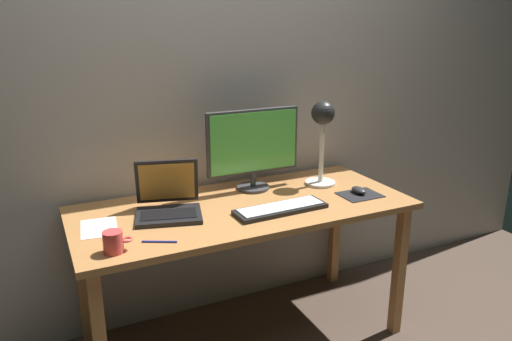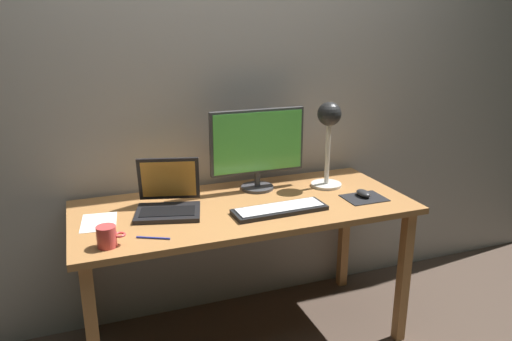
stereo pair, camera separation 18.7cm
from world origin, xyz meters
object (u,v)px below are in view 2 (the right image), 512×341
desk_lamp (329,128)px  mouse (363,193)px  monitor (257,145)px  laptop (168,196)px  coffee_mug (107,237)px  pen (153,238)px  keyboard_main (280,209)px

desk_lamp → mouse: desk_lamp is taller
monitor → laptop: 0.53m
monitor → coffee_mug: 0.92m
monitor → coffee_mug: size_ratio=4.46×
monitor → pen: size_ratio=3.55×
coffee_mug → laptop: bearing=45.9°
laptop → mouse: size_ratio=3.61×
mouse → pen: mouse is taller
laptop → mouse: bearing=-10.6°
mouse → keyboard_main: bearing=-175.8°
keyboard_main → laptop: (-0.47, 0.21, 0.05)m
monitor → desk_lamp: desk_lamp is taller
monitor → coffee_mug: monitor is taller
desk_lamp → coffee_mug: (-1.15, -0.35, -0.27)m
keyboard_main → pen: bearing=-171.6°
keyboard_main → laptop: bearing=156.0°
monitor → pen: monitor is taller
desk_lamp → monitor: bearing=166.8°
laptop → pen: 0.33m
laptop → mouse: (0.94, -0.18, -0.05)m
desk_lamp → coffee_mug: 1.23m
keyboard_main → pen: (-0.59, -0.09, -0.01)m
monitor → desk_lamp: 0.38m
keyboard_main → pen: size_ratio=3.18×
pen → keyboard_main: bearing=8.4°
keyboard_main → mouse: mouse is taller
keyboard_main → monitor: bearing=87.1°
mouse → pen: size_ratio=0.69×
monitor → mouse: 0.58m
mouse → coffee_mug: (-1.24, -0.13, 0.02)m
monitor → laptop: (-0.49, -0.12, -0.17)m
monitor → keyboard_main: (-0.02, -0.33, -0.22)m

